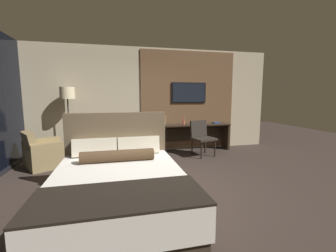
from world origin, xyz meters
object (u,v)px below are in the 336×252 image
object	(u,v)px
vase_tall	(164,120)
vase_short	(184,119)
bed	(119,188)
tv	(189,93)
armchair_by_window	(46,154)
desk	(190,132)
floor_lamp	(68,99)
desk_chair	(201,135)
book	(217,123)

from	to	relation	value
vase_tall	vase_short	size ratio (longest dim) A/B	0.99
bed	vase_tall	distance (m)	3.32
tv	armchair_by_window	bearing A→B (deg)	-166.79
desk	armchair_by_window	xyz separation A→B (m)	(-3.53, -0.66, -0.25)
tv	floor_lamp	xyz separation A→B (m)	(-3.13, -0.26, -0.16)
bed	armchair_by_window	xyz separation A→B (m)	(-1.51, 2.39, -0.07)
tv	vase_short	world-z (taller)	tv
desk	tv	bearing A→B (deg)	90.00
bed	desk_chair	world-z (taller)	bed
floor_lamp	vase_tall	world-z (taller)	floor_lamp
desk_chair	vase_short	size ratio (longest dim) A/B	3.31
armchair_by_window	book	distance (m)	4.38
bed	floor_lamp	distance (m)	3.35
desk	vase_tall	bearing A→B (deg)	-178.41
desk_chair	armchair_by_window	world-z (taller)	desk_chair
vase_short	book	world-z (taller)	vase_short
desk	vase_tall	xyz separation A→B (m)	(-0.75, -0.02, 0.36)
desk	book	bearing A→B (deg)	-1.18
desk	floor_lamp	size ratio (longest dim) A/B	1.27
bed	tv	bearing A→B (deg)	57.82
desk	bed	bearing A→B (deg)	-123.63
bed	desk_chair	xyz separation A→B (m)	(2.12, 2.47, 0.19)
armchair_by_window	floor_lamp	world-z (taller)	floor_lamp
desk_chair	armchair_by_window	size ratio (longest dim) A/B	0.80
desk	tv	world-z (taller)	tv
vase_tall	book	distance (m)	1.53
vase_short	book	bearing A→B (deg)	0.51
floor_lamp	armchair_by_window	bearing A→B (deg)	-124.85
vase_tall	desk	bearing A→B (deg)	1.59
armchair_by_window	book	size ratio (longest dim) A/B	4.63
armchair_by_window	floor_lamp	distance (m)	1.37
floor_lamp	book	size ratio (longest dim) A/B	7.24
vase_tall	bed	bearing A→B (deg)	-112.85
bed	book	xyz separation A→B (m)	(2.80, 3.02, 0.42)
tv	vase_tall	xyz separation A→B (m)	(-0.75, -0.19, -0.73)
vase_tall	vase_short	bearing A→B (deg)	-0.43
bed	floor_lamp	bearing A→B (deg)	110.57
bed	book	distance (m)	4.15
tv	book	world-z (taller)	tv
desk_chair	vase_tall	size ratio (longest dim) A/B	3.36
desk_chair	vase_short	bearing A→B (deg)	104.28
tv	desk	bearing A→B (deg)	-90.00
floor_lamp	vase_short	size ratio (longest dim) A/B	6.43
desk	vase_short	xyz separation A→B (m)	(-0.21, -0.02, 0.36)
desk	armchair_by_window	bearing A→B (deg)	-169.48
floor_lamp	vase_tall	bearing A→B (deg)	1.53
desk	vase_tall	size ratio (longest dim) A/B	8.30
floor_lamp	vase_short	distance (m)	2.98
desk_chair	floor_lamp	size ratio (longest dim) A/B	0.52
armchair_by_window	vase_short	xyz separation A→B (m)	(3.32, 0.63, 0.61)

